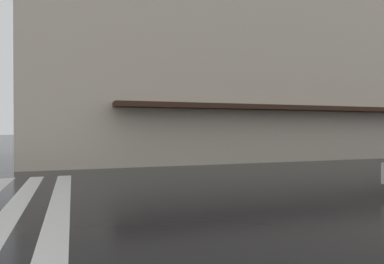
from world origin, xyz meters
The scene contains 0 objects.
Camera 1 is at (-4.25, -3.13, 1.89)m, focal length 32.64 mm.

